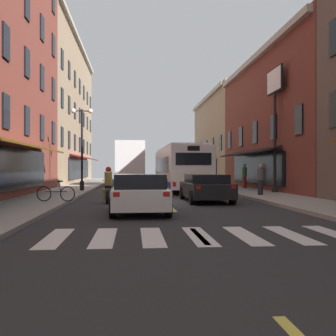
{
  "coord_description": "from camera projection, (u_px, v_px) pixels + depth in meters",
  "views": [
    {
      "loc": [
        -1.55,
        -19.6,
        1.58
      ],
      "look_at": [
        0.81,
        8.06,
        1.6
      ],
      "focal_mm": 44.36,
      "sensor_mm": 36.0,
      "label": 1
    }
  ],
  "objects": [
    {
      "name": "sedan_mid",
      "position": [
        139.0,
        193.0,
        14.72
      ],
      "size": [
        2.05,
        4.56,
        1.38
      ],
      "color": "silver",
      "rests_on": "ground"
    },
    {
      "name": "sedan_near",
      "position": [
        206.0,
        187.0,
        19.64
      ],
      "size": [
        2.07,
        4.68,
        1.29
      ],
      "color": "black",
      "rests_on": "ground"
    },
    {
      "name": "lane_centre_dashes",
      "position": [
        166.0,
        202.0,
        19.41
      ],
      "size": [
        0.14,
        73.9,
        0.01
      ],
      "color": "#DBCC4C",
      "rests_on": "ground"
    },
    {
      "name": "sidewalk_right",
      "position": [
        286.0,
        199.0,
        20.16
      ],
      "size": [
        3.0,
        80.0,
        0.14
      ],
      "primitive_type": "cube",
      "color": "gray",
      "rests_on": "ground"
    },
    {
      "name": "ground_plane",
      "position": [
        165.0,
        203.0,
        19.66
      ],
      "size": [
        34.8,
        80.0,
        0.1
      ],
      "primitive_type": "cube",
      "color": "#28282B"
    },
    {
      "name": "billboard_sign",
      "position": [
        275.0,
        99.0,
        25.16
      ],
      "size": [
        0.4,
        2.51,
        7.53
      ],
      "color": "black",
      "rests_on": "sidewalk_right"
    },
    {
      "name": "street_lamp_twin",
      "position": [
        82.0,
        145.0,
        27.1
      ],
      "size": [
        1.42,
        0.32,
        5.36
      ],
      "color": "black",
      "rests_on": "sidewalk_left"
    },
    {
      "name": "pedestrian_mid",
      "position": [
        260.0,
        179.0,
        22.52
      ],
      "size": [
        0.36,
        0.36,
        1.67
      ],
      "rotation": [
        0.0,
        0.0,
        0.68
      ],
      "color": "black",
      "rests_on": "sidewalk_right"
    },
    {
      "name": "transit_bus",
      "position": [
        179.0,
        168.0,
        29.49
      ],
      "size": [
        2.8,
        12.21,
        3.08
      ],
      "color": "white",
      "rests_on": "ground"
    },
    {
      "name": "motorcycle_rider",
      "position": [
        108.0,
        187.0,
        18.96
      ],
      "size": [
        0.62,
        2.07,
        1.66
      ],
      "color": "black",
      "rests_on": "ground"
    },
    {
      "name": "bicycle_near",
      "position": [
        56.0,
        193.0,
        18.05
      ],
      "size": [
        1.7,
        0.48,
        0.91
      ],
      "color": "black",
      "rests_on": "sidewalk_left"
    },
    {
      "name": "box_truck",
      "position": [
        129.0,
        164.0,
        36.2
      ],
      "size": [
        2.7,
        6.96,
        3.83
      ],
      "color": "white",
      "rests_on": "ground"
    },
    {
      "name": "sidewalk_left",
      "position": [
        38.0,
        201.0,
        19.16
      ],
      "size": [
        3.0,
        80.0,
        0.14
      ],
      "primitive_type": "cube",
      "color": "gray",
      "rests_on": "ground"
    },
    {
      "name": "crosswalk_near",
      "position": [
        199.0,
        236.0,
        9.69
      ],
      "size": [
        7.1,
        2.8,
        0.01
      ],
      "color": "silver",
      "rests_on": "ground"
    },
    {
      "name": "pedestrian_far",
      "position": [
        245.0,
        176.0,
        30.24
      ],
      "size": [
        0.36,
        0.36,
        1.77
      ],
      "rotation": [
        0.0,
        0.0,
        2.33
      ],
      "color": "maroon",
      "rests_on": "sidewalk_right"
    }
  ]
}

